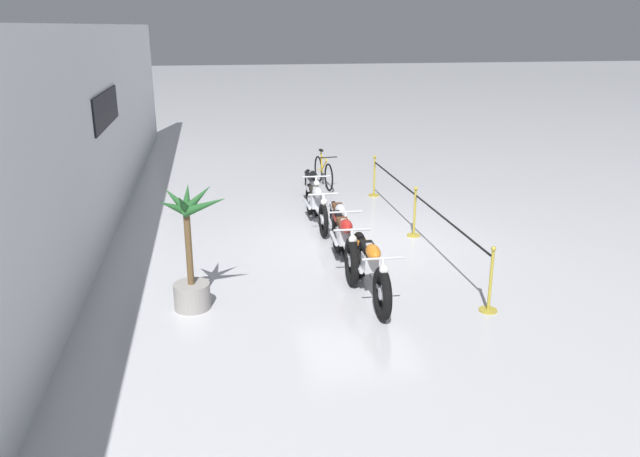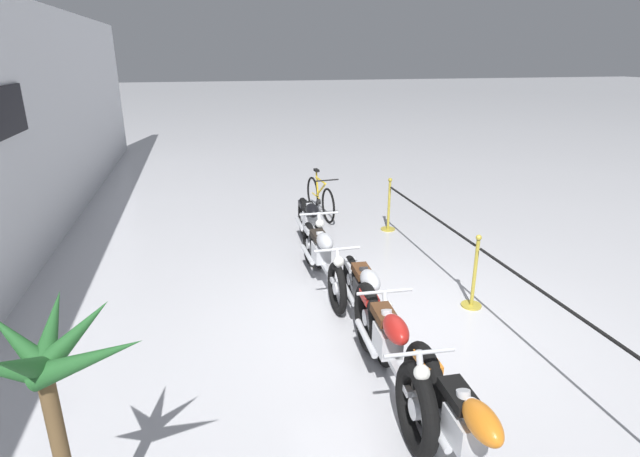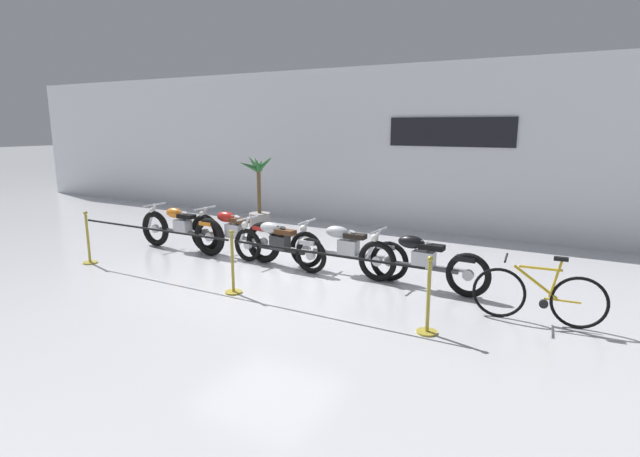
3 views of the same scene
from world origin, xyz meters
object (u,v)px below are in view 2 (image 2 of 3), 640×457
Objects in this scene: motorcycle_orange_0 at (466,443)px; bicycle at (320,198)px; stanchion_mid_left at (474,283)px; stanchion_far_left at (545,311)px; stanchion_mid_right at (389,213)px; motorcycle_red_1 at (389,350)px; motorcycle_silver_2 at (365,296)px; motorcycle_black_4 at (310,225)px; motorcycle_silver_3 at (322,257)px.

motorcycle_orange_0 reaches higher than bicycle.
bicycle is 1.65× the size of stanchion_mid_left.
stanchion_mid_left reaches higher than motorcycle_orange_0.
stanchion_far_left is 6.62× the size of stanchion_mid_left.
stanchion_mid_right is (4.70, -0.00, -0.33)m from stanchion_far_left.
stanchion_far_left is (-5.91, -1.10, 0.30)m from bicycle.
stanchion_far_left reaches higher than motorcycle_red_1.
stanchion_far_left is at bearing -126.33° from motorcycle_silver_2.
motorcycle_black_4 is at bearing 23.23° from stanchion_far_left.
motorcycle_silver_3 is 1.38× the size of bicycle.
motorcycle_orange_0 is 2.56m from motorcycle_silver_2.
stanchion_mid_left is at bearing -120.65° from motorcycle_silver_3.
stanchion_mid_left and stanchion_mid_right have the same top height.
motorcycle_black_4 is at bearing -5.71° from motorcycle_silver_3.
motorcycle_silver_2 is 4.74m from bicycle.
stanchion_mid_right is (2.15, -1.87, -0.11)m from motorcycle_silver_3.
stanchion_mid_left is (-4.48, -1.10, -0.03)m from bicycle.
motorcycle_silver_2 is (2.56, -0.03, -0.02)m from motorcycle_orange_0.
motorcycle_silver_2 is 1.26× the size of bicycle.
motorcycle_red_1 is 4.04m from motorcycle_black_4.
stanchion_far_left is at bearing -156.77° from motorcycle_black_4.
motorcycle_orange_0 reaches higher than motorcycle_black_4.
motorcycle_black_4 is (5.37, 0.07, -0.01)m from motorcycle_orange_0.
stanchion_mid_right reaches higher than motorcycle_red_1.
stanchion_mid_left is (-1.11, -1.87, -0.11)m from motorcycle_silver_3.
motorcycle_red_1 is 1.11× the size of motorcycle_silver_2.
motorcycle_silver_2 is 3.86m from stanchion_mid_right.
motorcycle_red_1 reaches higher than motorcycle_silver_3.
motorcycle_silver_2 is 1.65m from stanchion_mid_left.
motorcycle_orange_0 is at bearing 179.44° from motorcycle_silver_2.
motorcycle_black_4 is at bearing 161.85° from bicycle.
motorcycle_black_4 is (2.81, 0.09, 0.01)m from motorcycle_silver_2.
stanchion_far_left is at bearing 180.00° from stanchion_mid_left.
stanchion_mid_right is at bearing -20.78° from motorcycle_red_1.
stanchion_mid_right reaches higher than motorcycle_black_4.
motorcycle_red_1 is at bearing -178.30° from motorcycle_silver_3.
stanchion_mid_right is at bearing -15.31° from motorcycle_orange_0.
stanchion_mid_left is at bearing -50.75° from motorcycle_red_1.
motorcycle_red_1 reaches higher than bicycle.
motorcycle_black_4 is 3.10m from stanchion_mid_left.
motorcycle_orange_0 is at bearing -176.88° from motorcycle_silver_3.
stanchion_mid_left reaches higher than motorcycle_silver_3.
stanchion_far_left is 4.71m from stanchion_mid_right.
motorcycle_red_1 is 1.24m from motorcycle_silver_2.
stanchion_far_left is at bearing -50.73° from motorcycle_orange_0.
motorcycle_silver_3 is at bearing 167.13° from bicycle.
bicycle is at bearing -18.15° from motorcycle_black_4.
stanchion_mid_left is at bearing -146.24° from motorcycle_black_4.
bicycle is (1.90, -0.62, -0.08)m from motorcycle_black_4.
stanchion_mid_right reaches higher than motorcycle_silver_3.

